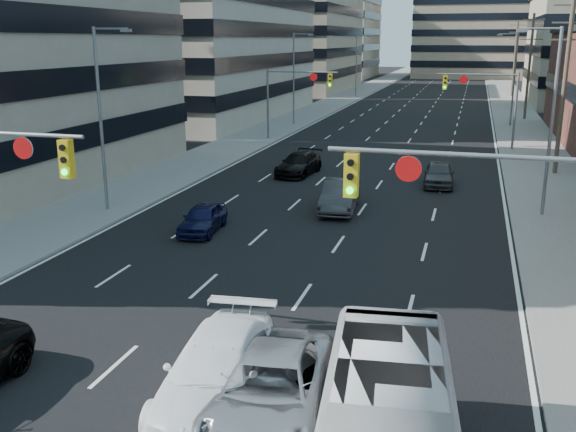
# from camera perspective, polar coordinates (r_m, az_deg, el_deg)

# --- Properties ---
(road_surface) EXTENTS (18.00, 300.00, 0.02)m
(road_surface) POSITION_cam_1_polar(r_m,az_deg,el_deg) (137.96, 13.44, 11.55)
(road_surface) COLOR black
(road_surface) RESTS_ON ground
(sidewalk_left) EXTENTS (5.00, 300.00, 0.15)m
(sidewalk_left) POSITION_cam_1_polar(r_m,az_deg,el_deg) (139.01, 8.61, 11.85)
(sidewalk_left) COLOR slate
(sidewalk_left) RESTS_ON ground
(sidewalk_right) EXTENTS (5.00, 300.00, 0.15)m
(sidewalk_right) POSITION_cam_1_polar(r_m,az_deg,el_deg) (137.86, 18.30, 11.23)
(sidewalk_right) COLOR slate
(sidewalk_right) RESTS_ON ground
(office_left_far) EXTENTS (20.00, 30.00, 16.00)m
(office_left_far) POSITION_cam_1_polar(r_m,az_deg,el_deg) (111.88, 0.03, 15.24)
(office_left_far) COLOR gray
(office_left_far) RESTS_ON ground
(bg_block_left) EXTENTS (24.00, 24.00, 20.00)m
(bg_block_left) POSITION_cam_1_polar(r_m,az_deg,el_deg) (151.61, 2.86, 16.04)
(bg_block_left) COLOR #ADA089
(bg_block_left) RESTS_ON ground
(signal_near_right) EXTENTS (6.59, 0.33, 6.00)m
(signal_near_right) POSITION_cam_1_polar(r_m,az_deg,el_deg) (16.07, 17.41, -0.10)
(signal_near_right) COLOR slate
(signal_near_right) RESTS_ON ground
(signal_far_left) EXTENTS (6.09, 0.33, 6.00)m
(signal_far_left) POSITION_cam_1_polar(r_m,az_deg,el_deg) (54.67, 0.54, 11.13)
(signal_far_left) COLOR slate
(signal_far_left) RESTS_ON ground
(signal_far_right) EXTENTS (6.09, 0.33, 6.00)m
(signal_far_right) POSITION_cam_1_polar(r_m,az_deg,el_deg) (52.69, 17.13, 10.29)
(signal_far_right) COLOR slate
(signal_far_right) RESTS_ON ground
(utility_pole_block) EXTENTS (2.20, 0.28, 11.00)m
(utility_pole_block) POSITION_cam_1_polar(r_m,az_deg,el_deg) (43.92, 23.37, 10.76)
(utility_pole_block) COLOR #4C3D2D
(utility_pole_block) RESTS_ON ground
(utility_pole_midblock) EXTENTS (2.20, 0.28, 11.00)m
(utility_pole_midblock) POSITION_cam_1_polar(r_m,az_deg,el_deg) (73.76, 20.67, 12.44)
(utility_pole_midblock) COLOR #4C3D2D
(utility_pole_midblock) RESTS_ON ground
(utility_pole_distant) EXTENTS (2.20, 0.28, 11.00)m
(utility_pole_distant) POSITION_cam_1_polar(r_m,az_deg,el_deg) (103.69, 19.51, 13.14)
(utility_pole_distant) COLOR #4C3D2D
(utility_pole_distant) RESTS_ON ground
(streetlight_left_near) EXTENTS (2.03, 0.22, 9.00)m
(streetlight_left_near) POSITION_cam_1_polar(r_m,az_deg,el_deg) (32.67, -16.14, 8.92)
(streetlight_left_near) COLOR slate
(streetlight_left_near) RESTS_ON ground
(streetlight_left_mid) EXTENTS (2.03, 0.22, 9.00)m
(streetlight_left_mid) POSITION_cam_1_polar(r_m,az_deg,el_deg) (64.95, 0.65, 12.48)
(streetlight_left_mid) COLOR slate
(streetlight_left_mid) RESTS_ON ground
(streetlight_left_far) EXTENTS (2.03, 0.22, 9.00)m
(streetlight_left_far) POSITION_cam_1_polar(r_m,az_deg,el_deg) (99.10, 6.20, 13.42)
(streetlight_left_far) COLOR slate
(streetlight_left_far) RESTS_ON ground
(streetlight_right_near) EXTENTS (2.03, 0.22, 9.00)m
(streetlight_right_near) POSITION_cam_1_polar(r_m,az_deg,el_deg) (32.88, 22.19, 8.43)
(streetlight_right_near) COLOR slate
(streetlight_right_near) RESTS_ON ground
(streetlight_right_far) EXTENTS (2.03, 0.22, 9.00)m
(streetlight_right_far) POSITION_cam_1_polar(r_m,az_deg,el_deg) (67.70, 19.36, 11.75)
(streetlight_right_far) COLOR slate
(streetlight_right_far) RESTS_ON ground
(white_van) EXTENTS (2.83, 5.74, 1.61)m
(white_van) POSITION_cam_1_polar(r_m,az_deg,el_deg) (15.85, -6.32, -13.45)
(white_van) COLOR white
(white_van) RESTS_ON ground
(silver_suv) EXTENTS (3.11, 5.73, 1.53)m
(silver_suv) POSITION_cam_1_polar(r_m,az_deg,el_deg) (15.09, -1.60, -15.12)
(silver_suv) COLOR #B6B6BB
(silver_suv) RESTS_ON ground
(sedan_blue) EXTENTS (1.85, 3.89, 1.28)m
(sedan_blue) POSITION_cam_1_polar(r_m,az_deg,el_deg) (29.17, -7.58, -0.18)
(sedan_blue) COLOR black
(sedan_blue) RESTS_ON ground
(sedan_grey_center) EXTENTS (2.00, 4.79, 1.54)m
(sedan_grey_center) POSITION_cam_1_polar(r_m,az_deg,el_deg) (32.58, 4.64, 1.80)
(sedan_grey_center) COLOR #2E2E30
(sedan_grey_center) RESTS_ON ground
(sedan_black_far) EXTENTS (2.37, 4.95, 1.39)m
(sedan_black_far) POSITION_cam_1_polar(r_m,az_deg,el_deg) (41.28, 0.97, 4.65)
(sedan_black_far) COLOR black
(sedan_black_far) RESTS_ON ground
(sedan_grey_right) EXTENTS (1.92, 4.31, 1.44)m
(sedan_grey_right) POSITION_cam_1_polar(r_m,az_deg,el_deg) (39.14, 13.25, 3.68)
(sedan_grey_right) COLOR #38383B
(sedan_grey_right) RESTS_ON ground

